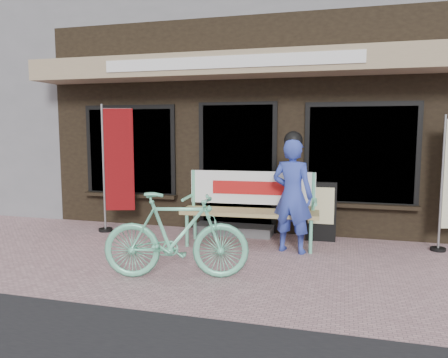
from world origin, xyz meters
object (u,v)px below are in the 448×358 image
(bicycle, at_px, (176,235))
(menu_stand, at_px, (321,211))
(person, at_px, (292,193))
(nobori_red, at_px, (117,167))
(bench, at_px, (251,202))

(bicycle, relative_size, menu_stand, 1.83)
(person, bearing_deg, nobori_red, -175.12)
(nobori_red, bearing_deg, bench, -22.83)
(bicycle, bearing_deg, bench, -31.42)
(nobori_red, relative_size, menu_stand, 2.32)
(nobori_red, bearing_deg, person, -26.52)
(bicycle, distance_m, menu_stand, 2.68)
(person, distance_m, nobori_red, 3.07)
(person, height_order, menu_stand, person)
(person, relative_size, bicycle, 1.01)
(nobori_red, height_order, menu_stand, nobori_red)
(person, relative_size, nobori_red, 0.80)
(bench, bearing_deg, person, -25.08)
(bench, bearing_deg, nobori_red, 171.15)
(bench, xyz_separation_m, nobori_red, (-2.37, 0.21, 0.47))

